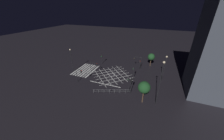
{
  "coord_description": "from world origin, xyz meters",
  "views": [
    {
      "loc": [
        32.04,
        12.51,
        19.03
      ],
      "look_at": [
        0.0,
        0.0,
        1.73
      ],
      "focal_mm": 20.0,
      "sensor_mm": 36.0,
      "label": 1
    }
  ],
  "objects_px": {
    "traffic_light_nw_main": "(140,63)",
    "street_tree_near": "(151,57)",
    "street_lamp_west": "(165,64)",
    "traffic_light_sw_main": "(102,57)",
    "street_lamp_far": "(71,56)",
    "traffic_light_median_south": "(94,65)",
    "street_tree_far": "(144,87)",
    "traffic_light_median_north": "(133,70)",
    "street_lamp_east": "(161,78)",
    "traffic_light_nw_cross": "(137,60)",
    "traffic_light_ne_cross": "(129,82)",
    "traffic_light_se_cross": "(79,73)",
    "traffic_light_ne_main": "(131,83)"
  },
  "relations": [
    {
      "from": "traffic_light_median_north",
      "to": "street_tree_far",
      "type": "xyz_separation_m",
      "value": [
        8.81,
        4.16,
        0.93
      ]
    },
    {
      "from": "traffic_light_nw_main",
      "to": "street_lamp_east",
      "type": "height_order",
      "value": "street_lamp_east"
    },
    {
      "from": "traffic_light_median_south",
      "to": "traffic_light_nw_cross",
      "type": "relative_size",
      "value": 0.76
    },
    {
      "from": "traffic_light_se_cross",
      "to": "street_tree_far",
      "type": "bearing_deg",
      "value": -6.3
    },
    {
      "from": "traffic_light_median_south",
      "to": "traffic_light_nw_cross",
      "type": "height_order",
      "value": "traffic_light_nw_cross"
    },
    {
      "from": "traffic_light_sw_main",
      "to": "street_lamp_far",
      "type": "bearing_deg",
      "value": -32.08
    },
    {
      "from": "traffic_light_median_south",
      "to": "street_lamp_east",
      "type": "bearing_deg",
      "value": -24.54
    },
    {
      "from": "traffic_light_ne_main",
      "to": "street_tree_far",
      "type": "distance_m",
      "value": 4.05
    },
    {
      "from": "traffic_light_median_south",
      "to": "street_lamp_east",
      "type": "relative_size",
      "value": 0.31
    },
    {
      "from": "street_lamp_far",
      "to": "traffic_light_nw_cross",
      "type": "bearing_deg",
      "value": 118.7
    },
    {
      "from": "traffic_light_ne_main",
      "to": "street_tree_far",
      "type": "relative_size",
      "value": 0.79
    },
    {
      "from": "traffic_light_se_cross",
      "to": "traffic_light_nw_main",
      "type": "xyz_separation_m",
      "value": [
        -14.31,
        14.09,
        -0.6
      ]
    },
    {
      "from": "traffic_light_ne_cross",
      "to": "street_tree_far",
      "type": "relative_size",
      "value": 0.86
    },
    {
      "from": "street_lamp_far",
      "to": "street_tree_far",
      "type": "xyz_separation_m",
      "value": [
        6.67,
        23.57,
        -1.38
      ]
    },
    {
      "from": "traffic_light_sw_main",
      "to": "street_lamp_east",
      "type": "distance_m",
      "value": 26.2
    },
    {
      "from": "traffic_light_sw_main",
      "to": "traffic_light_median_south",
      "type": "xyz_separation_m",
      "value": [
        6.68,
        0.51,
        -0.31
      ]
    },
    {
      "from": "traffic_light_nw_cross",
      "to": "street_lamp_far",
      "type": "relative_size",
      "value": 0.54
    },
    {
      "from": "street_tree_far",
      "to": "traffic_light_se_cross",
      "type": "bearing_deg",
      "value": -96.3
    },
    {
      "from": "traffic_light_median_south",
      "to": "traffic_light_nw_cross",
      "type": "xyz_separation_m",
      "value": [
        -7.59,
        12.47,
        0.76
      ]
    },
    {
      "from": "traffic_light_median_north",
      "to": "street_lamp_far",
      "type": "bearing_deg",
      "value": 6.3
    },
    {
      "from": "traffic_light_nw_main",
      "to": "street_tree_far",
      "type": "relative_size",
      "value": 0.64
    },
    {
      "from": "traffic_light_ne_main",
      "to": "traffic_light_nw_cross",
      "type": "bearing_deg",
      "value": 5.54
    },
    {
      "from": "traffic_light_nw_cross",
      "to": "street_tree_far",
      "type": "height_order",
      "value": "street_tree_far"
    },
    {
      "from": "street_tree_near",
      "to": "street_tree_far",
      "type": "distance_m",
      "value": 20.79
    },
    {
      "from": "traffic_light_sw_main",
      "to": "traffic_light_nw_main",
      "type": "relative_size",
      "value": 1.09
    },
    {
      "from": "street_lamp_east",
      "to": "street_tree_near",
      "type": "distance_m",
      "value": 21.01
    },
    {
      "from": "traffic_light_median_north",
      "to": "traffic_light_median_south",
      "type": "height_order",
      "value": "traffic_light_median_north"
    },
    {
      "from": "street_tree_near",
      "to": "traffic_light_median_south",
      "type": "bearing_deg",
      "value": -55.69
    },
    {
      "from": "traffic_light_sw_main",
      "to": "traffic_light_nw_cross",
      "type": "relative_size",
      "value": 0.88
    },
    {
      "from": "traffic_light_median_north",
      "to": "traffic_light_nw_main",
      "type": "distance_m",
      "value": 7.49
    },
    {
      "from": "traffic_light_sw_main",
      "to": "traffic_light_median_north",
      "type": "height_order",
      "value": "traffic_light_median_north"
    },
    {
      "from": "street_lamp_far",
      "to": "street_tree_near",
      "type": "bearing_deg",
      "value": 121.45
    },
    {
      "from": "traffic_light_nw_main",
      "to": "street_lamp_west",
      "type": "xyz_separation_m",
      "value": [
        4.78,
        7.45,
        2.79
      ]
    },
    {
      "from": "traffic_light_ne_cross",
      "to": "street_lamp_far",
      "type": "distance_m",
      "value": 20.32
    },
    {
      "from": "traffic_light_nw_cross",
      "to": "street_tree_near",
      "type": "bearing_deg",
      "value": -137.94
    },
    {
      "from": "traffic_light_sw_main",
      "to": "traffic_light_median_north",
      "type": "xyz_separation_m",
      "value": [
        7.29,
        13.5,
        0.38
      ]
    },
    {
      "from": "street_lamp_west",
      "to": "street_tree_near",
      "type": "height_order",
      "value": "street_lamp_west"
    },
    {
      "from": "traffic_light_ne_cross",
      "to": "street_tree_near",
      "type": "relative_size",
      "value": 0.98
    },
    {
      "from": "street_lamp_west",
      "to": "street_lamp_far",
      "type": "height_order",
      "value": "street_lamp_far"
    },
    {
      "from": "street_lamp_west",
      "to": "street_tree_near",
      "type": "relative_size",
      "value": 1.63
    },
    {
      "from": "traffic_light_sw_main",
      "to": "traffic_light_nw_main",
      "type": "xyz_separation_m",
      "value": [
        -0.16,
        14.06,
        -0.22
      ]
    },
    {
      "from": "street_lamp_west",
      "to": "street_tree_far",
      "type": "relative_size",
      "value": 1.43
    },
    {
      "from": "street_lamp_west",
      "to": "street_lamp_far",
      "type": "xyz_separation_m",
      "value": [
        4.81,
        -27.43,
        0.13
      ]
    },
    {
      "from": "traffic_light_ne_main",
      "to": "traffic_light_ne_cross",
      "type": "xyz_separation_m",
      "value": [
        0.05,
        -0.63,
        0.26
      ]
    },
    {
      "from": "traffic_light_median_south",
      "to": "street_lamp_west",
      "type": "height_order",
      "value": "street_lamp_west"
    },
    {
      "from": "traffic_light_nw_main",
      "to": "street_tree_near",
      "type": "height_order",
      "value": "street_tree_near"
    },
    {
      "from": "street_tree_near",
      "to": "traffic_light_nw_cross",
      "type": "bearing_deg",
      "value": -47.94
    },
    {
      "from": "traffic_light_nw_cross",
      "to": "traffic_light_sw_main",
      "type": "bearing_deg",
      "value": 4.02
    },
    {
      "from": "traffic_light_median_north",
      "to": "street_tree_far",
      "type": "height_order",
      "value": "street_tree_far"
    },
    {
      "from": "traffic_light_se_cross",
      "to": "traffic_light_nw_cross",
      "type": "distance_m",
      "value": 19.9
    }
  ]
}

